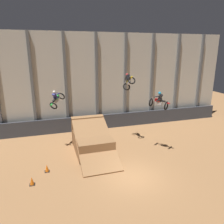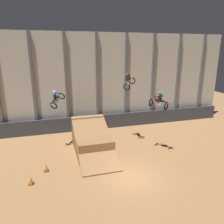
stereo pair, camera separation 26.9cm
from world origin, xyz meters
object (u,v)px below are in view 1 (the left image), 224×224
object	(u,v)px
rider_bike_center_air	(129,81)
traffic_cone_near_ramp	(47,168)
rider_bike_right_air	(159,101)
rider_bike_left_air	(57,99)
dirt_ramp	(92,141)
traffic_cone_arena_edge	(32,181)

from	to	relation	value
rider_bike_center_air	traffic_cone_near_ramp	size ratio (longest dim) A/B	2.94
rider_bike_right_air	traffic_cone_near_ramp	world-z (taller)	rider_bike_right_air
rider_bike_left_air	traffic_cone_near_ramp	size ratio (longest dim) A/B	3.06
rider_bike_left_air	rider_bike_center_air	size ratio (longest dim) A/B	1.04
dirt_ramp	traffic_cone_near_ramp	xyz separation A→B (m)	(-3.97, -2.56, -0.66)
dirt_ramp	rider_bike_left_air	distance (m)	4.86
dirt_ramp	traffic_cone_near_ramp	bearing A→B (deg)	-147.23
rider_bike_left_air	traffic_cone_near_ramp	distance (m)	6.15
traffic_cone_near_ramp	traffic_cone_arena_edge	distance (m)	1.74
rider_bike_left_air	traffic_cone_arena_edge	bearing A→B (deg)	-74.07
rider_bike_left_air	rider_bike_right_air	xyz separation A→B (m)	(8.23, -3.42, -0.03)
rider_bike_right_air	traffic_cone_near_ramp	bearing A→B (deg)	148.36
dirt_ramp	rider_bike_right_air	xyz separation A→B (m)	(5.49, -1.78, 3.62)
dirt_ramp	traffic_cone_arena_edge	xyz separation A→B (m)	(-4.97, -3.98, -0.66)
traffic_cone_near_ramp	rider_bike_right_air	bearing A→B (deg)	4.70
traffic_cone_near_ramp	traffic_cone_arena_edge	xyz separation A→B (m)	(-0.99, -1.42, 0.00)
traffic_cone_near_ramp	rider_bike_center_air	bearing A→B (deg)	25.53
rider_bike_left_air	traffic_cone_arena_edge	xyz separation A→B (m)	(-2.23, -5.62, -4.32)
dirt_ramp	traffic_cone_near_ramp	distance (m)	4.77
rider_bike_center_air	traffic_cone_near_ramp	bearing A→B (deg)	-155.67
rider_bike_left_air	traffic_cone_arena_edge	distance (m)	7.43
traffic_cone_arena_edge	rider_bike_right_air	bearing A→B (deg)	11.89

